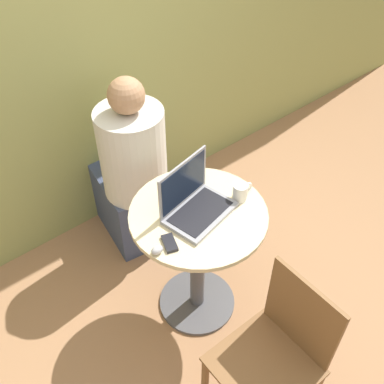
{
  "coord_description": "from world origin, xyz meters",
  "views": [
    {
      "loc": [
        -0.98,
        -1.15,
        2.33
      ],
      "look_at": [
        0.0,
        0.05,
        0.87
      ],
      "focal_mm": 42.0,
      "sensor_mm": 36.0,
      "label": 1
    }
  ],
  "objects_px": {
    "cell_phone": "(170,243)",
    "person_seated": "(132,178)",
    "laptop": "(194,202)",
    "chair_empty": "(275,356)"
  },
  "relations": [
    {
      "from": "cell_phone",
      "to": "person_seated",
      "type": "distance_m",
      "value": 0.86
    },
    {
      "from": "laptop",
      "to": "person_seated",
      "type": "relative_size",
      "value": 0.31
    },
    {
      "from": "cell_phone",
      "to": "chair_empty",
      "type": "distance_m",
      "value": 0.68
    },
    {
      "from": "laptop",
      "to": "cell_phone",
      "type": "distance_m",
      "value": 0.25
    },
    {
      "from": "laptop",
      "to": "person_seated",
      "type": "xyz_separation_m",
      "value": [
        0.05,
        0.67,
        -0.33
      ]
    },
    {
      "from": "person_seated",
      "to": "laptop",
      "type": "bearing_deg",
      "value": -94.42
    },
    {
      "from": "cell_phone",
      "to": "chair_empty",
      "type": "xyz_separation_m",
      "value": [
        0.12,
        -0.58,
        -0.32
      ]
    },
    {
      "from": "laptop",
      "to": "person_seated",
      "type": "bearing_deg",
      "value": 85.58
    },
    {
      "from": "cell_phone",
      "to": "laptop",
      "type": "bearing_deg",
      "value": 22.67
    },
    {
      "from": "person_seated",
      "to": "cell_phone",
      "type": "bearing_deg",
      "value": -109.8
    }
  ]
}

